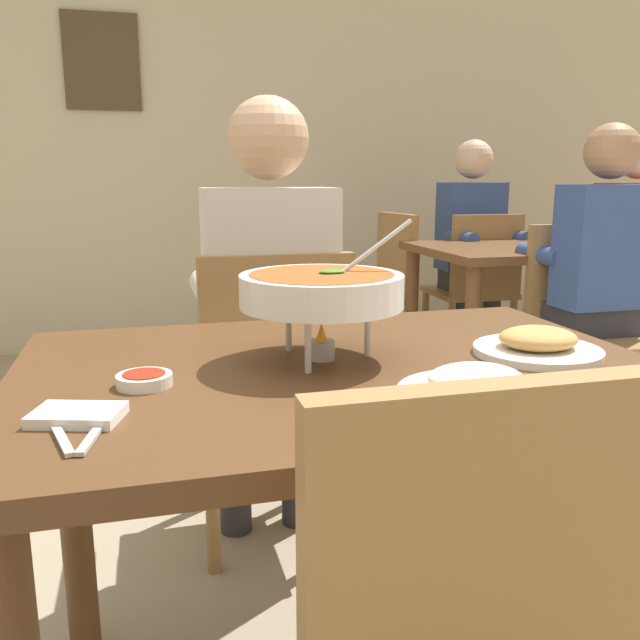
# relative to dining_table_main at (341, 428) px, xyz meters

# --- Properties ---
(cafe_rear_partition) EXTENTS (10.00, 0.10, 3.00)m
(cafe_rear_partition) POSITION_rel_dining_table_main_xyz_m (0.00, 3.35, 0.86)
(cafe_rear_partition) COLOR beige
(cafe_rear_partition) RESTS_ON ground_plane
(picture_frame_hung) EXTENTS (0.44, 0.03, 0.56)m
(picture_frame_hung) POSITION_rel_dining_table_main_xyz_m (-0.52, 3.29, 1.14)
(picture_frame_hung) COLOR #4C3823
(dining_table_main) EXTENTS (1.16, 0.81, 0.77)m
(dining_table_main) POSITION_rel_dining_table_main_xyz_m (0.00, 0.00, 0.00)
(dining_table_main) COLOR #51331C
(dining_table_main) RESTS_ON ground_plane
(chair_diner_main) EXTENTS (0.44, 0.44, 0.90)m
(chair_diner_main) POSITION_rel_dining_table_main_xyz_m (-0.00, 0.69, -0.13)
(chair_diner_main) COLOR olive
(chair_diner_main) RESTS_ON ground_plane
(diner_main) EXTENTS (0.40, 0.45, 1.31)m
(diner_main) POSITION_rel_dining_table_main_xyz_m (0.00, 0.73, 0.11)
(diner_main) COLOR #2D2D38
(diner_main) RESTS_ON ground_plane
(curry_bowl) EXTENTS (0.33, 0.30, 0.26)m
(curry_bowl) POSITION_rel_dining_table_main_xyz_m (-0.03, 0.04, 0.25)
(curry_bowl) COLOR silver
(curry_bowl) RESTS_ON dining_table_main
(rice_plate) EXTENTS (0.24, 0.24, 0.06)m
(rice_plate) POSITION_rel_dining_table_main_xyz_m (0.14, -0.25, 0.14)
(rice_plate) COLOR white
(rice_plate) RESTS_ON dining_table_main
(appetizer_plate) EXTENTS (0.24, 0.24, 0.06)m
(appetizer_plate) POSITION_rel_dining_table_main_xyz_m (0.38, -0.04, 0.14)
(appetizer_plate) COLOR white
(appetizer_plate) RESTS_ON dining_table_main
(sauce_dish) EXTENTS (0.09, 0.09, 0.02)m
(sauce_dish) POSITION_rel_dining_table_main_xyz_m (-0.35, -0.04, 0.14)
(sauce_dish) COLOR white
(sauce_dish) RESTS_ON dining_table_main
(napkin_folded) EXTENTS (0.14, 0.11, 0.02)m
(napkin_folded) POSITION_rel_dining_table_main_xyz_m (-0.44, -0.18, 0.13)
(napkin_folded) COLOR white
(napkin_folded) RESTS_ON dining_table_main
(fork_utensil) EXTENTS (0.06, 0.17, 0.01)m
(fork_utensil) POSITION_rel_dining_table_main_xyz_m (-0.46, -0.23, 0.13)
(fork_utensil) COLOR silver
(fork_utensil) RESTS_ON dining_table_main
(spoon_utensil) EXTENTS (0.05, 0.17, 0.01)m
(spoon_utensil) POSITION_rel_dining_table_main_xyz_m (-0.41, -0.23, 0.13)
(spoon_utensil) COLOR silver
(spoon_utensil) RESTS_ON dining_table_main
(dining_table_far) EXTENTS (1.00, 0.80, 0.77)m
(dining_table_far) POSITION_rel_dining_table_main_xyz_m (1.49, 1.80, -0.01)
(dining_table_far) COLOR brown
(dining_table_far) RESTS_ON ground_plane
(chair_bg_middle) EXTENTS (0.49, 0.49, 0.90)m
(chair_bg_middle) POSITION_rel_dining_table_main_xyz_m (1.46, 1.27, -0.13)
(chair_bg_middle) COLOR olive
(chair_bg_middle) RESTS_ON ground_plane
(chair_bg_right) EXTENTS (0.45, 0.45, 0.90)m
(chair_bg_right) POSITION_rel_dining_table_main_xyz_m (1.50, 2.27, -0.13)
(chair_bg_right) COLOR olive
(chair_bg_right) RESTS_ON ground_plane
(chair_bg_corner) EXTENTS (0.49, 0.49, 0.90)m
(chair_bg_corner) POSITION_rel_dining_table_main_xyz_m (0.95, 2.40, -0.13)
(chair_bg_corner) COLOR olive
(chair_bg_corner) RESTS_ON ground_plane
(patron_bg_left) EXTENTS (0.40, 0.45, 1.31)m
(patron_bg_left) POSITION_rel_dining_table_main_xyz_m (2.14, 1.79, 0.11)
(patron_bg_left) COLOR #2D2D38
(patron_bg_left) RESTS_ON ground_plane
(patron_bg_middle) EXTENTS (0.40, 0.45, 1.31)m
(patron_bg_middle) POSITION_rel_dining_table_main_xyz_m (1.48, 1.24, 0.11)
(patron_bg_middle) COLOR #2D2D38
(patron_bg_middle) RESTS_ON ground_plane
(patron_bg_right) EXTENTS (0.40, 0.45, 1.31)m
(patron_bg_right) POSITION_rel_dining_table_main_xyz_m (1.52, 2.37, 0.11)
(patron_bg_right) COLOR #2D2D38
(patron_bg_right) RESTS_ON ground_plane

